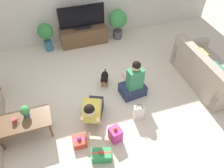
% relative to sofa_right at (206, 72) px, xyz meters
% --- Properties ---
extents(ground_plane, '(16.00, 16.00, 0.00)m').
position_rel_sofa_right_xyz_m(ground_plane, '(-2.40, 0.11, -0.29)').
color(ground_plane, beige).
extents(sofa_right, '(0.89, 1.76, 0.83)m').
position_rel_sofa_right_xyz_m(sofa_right, '(0.00, 0.00, 0.00)').
color(sofa_right, tan).
rests_on(sofa_right, ground_plane).
extents(coffee_table, '(0.96, 0.50, 0.42)m').
position_rel_sofa_right_xyz_m(coffee_table, '(-3.97, -0.21, 0.08)').
color(coffee_table, brown).
rests_on(coffee_table, ground_plane).
extents(tv_console, '(1.28, 0.47, 0.48)m').
position_rel_sofa_right_xyz_m(tv_console, '(-2.29, 2.44, -0.05)').
color(tv_console, brown).
rests_on(tv_console, ground_plane).
extents(tv, '(1.22, 0.20, 0.64)m').
position_rel_sofa_right_xyz_m(tv, '(-2.29, 2.44, 0.47)').
color(tv, black).
rests_on(tv, tv_console).
extents(potted_plant_back_left, '(0.40, 0.40, 0.78)m').
position_rel_sofa_right_xyz_m(potted_plant_back_left, '(-3.29, 2.39, 0.22)').
color(potted_plant_back_left, '#336B84').
rests_on(potted_plant_back_left, ground_plane).
extents(potted_plant_back_right, '(0.51, 0.51, 0.85)m').
position_rel_sofa_right_xyz_m(potted_plant_back_right, '(-1.30, 2.39, 0.25)').
color(potted_plant_back_right, '#4C4C51').
rests_on(potted_plant_back_right, ground_plane).
extents(person_kneeling, '(0.58, 0.79, 0.76)m').
position_rel_sofa_right_xyz_m(person_kneeling, '(-2.73, -0.30, 0.05)').
color(person_kneeling, '#23232D').
rests_on(person_kneeling, ground_plane).
extents(person_sitting, '(0.56, 0.51, 0.94)m').
position_rel_sofa_right_xyz_m(person_sitting, '(-1.72, 0.14, 0.05)').
color(person_sitting, '#283351').
rests_on(person_sitting, ground_plane).
extents(dog, '(0.27, 0.47, 0.36)m').
position_rel_sofa_right_xyz_m(dog, '(-2.24, 0.58, -0.05)').
color(dog, black).
rests_on(dog, ground_plane).
extents(gift_box_a, '(0.24, 0.26, 0.34)m').
position_rel_sofa_right_xyz_m(gift_box_a, '(-2.45, -0.81, -0.15)').
color(gift_box_a, '#CC3389').
rests_on(gift_box_a, ground_plane).
extents(gift_box_b, '(0.38, 0.28, 0.23)m').
position_rel_sofa_right_xyz_m(gift_box_b, '(-2.80, -1.10, -0.20)').
color(gift_box_b, '#2D934C').
rests_on(gift_box_b, ground_plane).
extents(gift_box_c, '(0.26, 0.25, 0.20)m').
position_rel_sofa_right_xyz_m(gift_box_c, '(-3.10, -0.71, -0.22)').
color(gift_box_c, red).
rests_on(gift_box_c, ground_plane).
extents(gift_bag_a, '(0.22, 0.16, 0.35)m').
position_rel_sofa_right_xyz_m(gift_bag_a, '(-1.87, -0.51, -0.12)').
color(gift_bag_a, white).
rests_on(gift_bag_a, ground_plane).
extents(mug, '(0.12, 0.08, 0.09)m').
position_rel_sofa_right_xyz_m(mug, '(-4.10, -0.20, 0.17)').
color(mug, '#B23D38').
rests_on(mug, coffee_table).
extents(tabletop_plant, '(0.17, 0.17, 0.22)m').
position_rel_sofa_right_xyz_m(tabletop_plant, '(-3.90, -0.11, 0.25)').
color(tabletop_plant, '#336B84').
rests_on(tabletop_plant, coffee_table).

